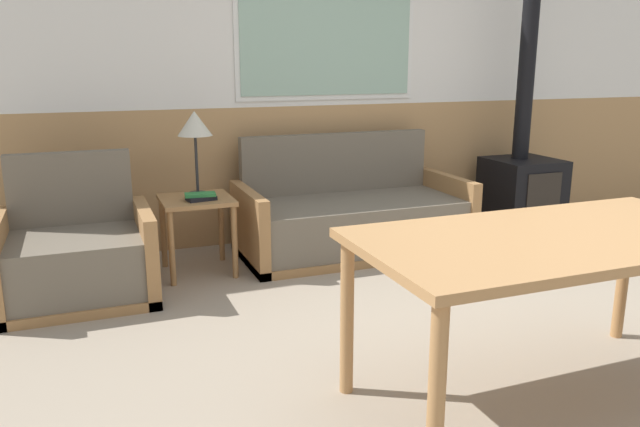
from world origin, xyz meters
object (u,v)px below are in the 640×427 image
object	(u,v)px
wood_stove	(523,168)
dining_table	(558,251)
armchair	(76,258)
table_lamp	(195,126)
side_table	(197,212)
couch	(352,218)

from	to	relation	value
wood_stove	dining_table	bearing A→B (deg)	-126.16
armchair	table_lamp	size ratio (longest dim) A/B	1.57
armchair	wood_stove	world-z (taller)	wood_stove
table_lamp	armchair	bearing A→B (deg)	-159.32
armchair	side_table	xyz separation A→B (m)	(0.79, 0.23, 0.17)
armchair	dining_table	world-z (taller)	armchair
table_lamp	dining_table	size ratio (longest dim) A/B	0.34
side_table	couch	bearing A→B (deg)	3.60
armchair	dining_table	bearing A→B (deg)	-61.77
table_lamp	wood_stove	world-z (taller)	wood_stove
couch	wood_stove	bearing A→B (deg)	2.60
dining_table	side_table	bearing A→B (deg)	116.41
armchair	dining_table	xyz separation A→B (m)	(1.91, -2.01, 0.42)
armchair	table_lamp	world-z (taller)	table_lamp
side_table	wood_stove	xyz separation A→B (m)	(2.86, 0.15, 0.11)
wood_stove	table_lamp	bearing A→B (deg)	-178.65
wood_stove	couch	bearing A→B (deg)	-177.40
side_table	wood_stove	size ratio (longest dim) A/B	0.23
armchair	table_lamp	distance (m)	1.16
armchair	wood_stove	xyz separation A→B (m)	(3.65, 0.38, 0.28)
couch	armchair	size ratio (longest dim) A/B	1.89
armchair	dining_table	distance (m)	2.80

